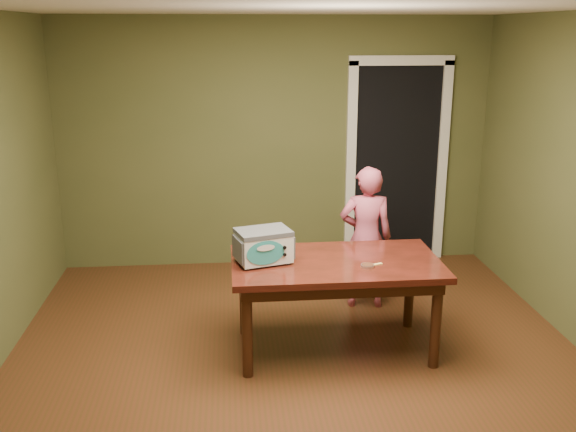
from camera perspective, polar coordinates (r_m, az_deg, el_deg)
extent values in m
plane|color=#512817|center=(4.83, 1.27, -14.26)|extent=(5.00, 5.00, 0.00)
cube|color=brown|center=(6.75, -1.12, 6.41)|extent=(4.50, 0.02, 2.60)
cube|color=brown|center=(2.06, 9.96, -18.00)|extent=(4.50, 0.02, 2.60)
cube|color=white|center=(4.17, 1.50, 18.27)|extent=(4.50, 5.00, 0.02)
cube|color=black|center=(7.30, 8.97, 4.96)|extent=(0.90, 0.60, 2.10)
cube|color=black|center=(7.00, 9.60, 4.45)|extent=(0.90, 0.02, 2.10)
cube|color=white|center=(6.88, 5.59, 4.39)|extent=(0.10, 0.06, 2.20)
cube|color=white|center=(7.13, 13.53, 4.44)|extent=(0.10, 0.06, 2.20)
cube|color=white|center=(6.85, 10.07, 13.46)|extent=(1.10, 0.06, 0.10)
cube|color=black|center=(4.95, 4.27, -4.23)|extent=(1.60, 0.90, 0.05)
cube|color=#34190D|center=(4.98, 4.26, -5.04)|extent=(1.48, 0.78, 0.10)
cylinder|color=#34190D|center=(4.71, -3.65, -10.29)|extent=(0.08, 0.08, 0.70)
cylinder|color=#34190D|center=(5.35, -3.92, -6.95)|extent=(0.08, 0.08, 0.70)
cylinder|color=#34190D|center=(4.95, 13.00, -9.35)|extent=(0.08, 0.08, 0.70)
cylinder|color=#34190D|center=(5.56, 10.75, -6.29)|extent=(0.08, 0.08, 0.70)
cylinder|color=#4C4F54|center=(4.75, -3.58, -4.68)|extent=(0.03, 0.03, 0.02)
cylinder|color=#4C4F54|center=(4.94, -4.34, -3.87)|extent=(0.03, 0.03, 0.02)
cylinder|color=#4C4F54|center=(4.85, 0.01, -4.20)|extent=(0.03, 0.03, 0.02)
cylinder|color=#4C4F54|center=(5.03, -0.87, -3.42)|extent=(0.03, 0.03, 0.02)
cube|color=silver|center=(4.85, -2.20, -2.74)|extent=(0.45, 0.37, 0.22)
cube|color=#4C4F54|center=(4.81, -2.21, -1.43)|extent=(0.46, 0.38, 0.03)
cube|color=#4C4F54|center=(4.79, -4.48, -3.02)|extent=(0.09, 0.24, 0.17)
cube|color=#4C4F54|center=(4.92, 0.02, -2.46)|extent=(0.09, 0.24, 0.17)
ellipsoid|color=teal|center=(4.71, -2.00, -3.31)|extent=(0.28, 0.09, 0.18)
cylinder|color=black|center=(4.75, -0.31, -2.82)|extent=(0.03, 0.02, 0.03)
cylinder|color=black|center=(4.77, -0.30, -3.45)|extent=(0.02, 0.02, 0.02)
cylinder|color=silver|center=(4.83, 7.08, -4.41)|extent=(0.10, 0.10, 0.02)
cylinder|color=#522F1B|center=(4.82, 7.09, -4.33)|extent=(0.09, 0.09, 0.01)
cube|color=#FCD26D|center=(4.86, 7.46, -4.36)|extent=(0.18, 0.08, 0.01)
imported|color=#C3506C|center=(5.81, 6.93, -1.91)|extent=(0.50, 0.36, 1.31)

